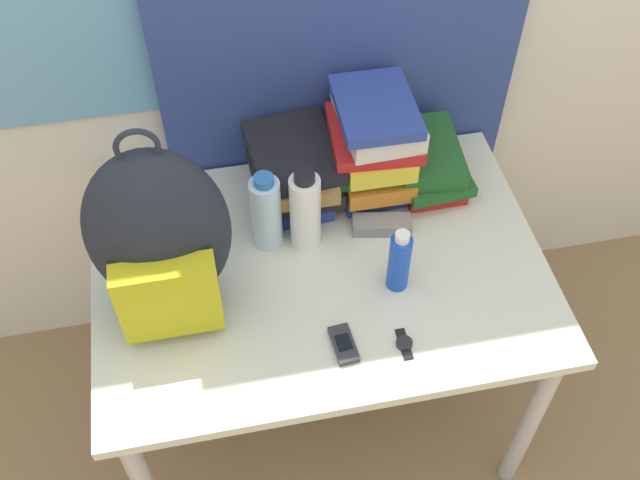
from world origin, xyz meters
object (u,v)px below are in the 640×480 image
Objects in this scene: book_stack_right at (427,162)px; water_bottle at (266,212)px; book_stack_left at (294,171)px; sports_bottle at (305,211)px; book_stack_center at (374,144)px; sunglasses_case at (382,225)px; wristwatch at (404,343)px; sunscreen_bottle at (399,261)px; backpack at (160,239)px; cell_phone at (344,344)px.

water_bottle is (-0.45, -0.14, 0.04)m from book_stack_right.
sports_bottle is at bearing -89.75° from book_stack_left.
sports_bottle is at bearing -156.66° from book_stack_right.
water_bottle reaches higher than book_stack_left.
book_stack_right is 0.40m from sports_bottle.
book_stack_center is 1.89× the size of sunglasses_case.
sports_bottle is at bearing 115.20° from wristwatch.
sports_bottle reaches higher than water_bottle.
sunscreen_bottle is (0.19, -0.18, -0.03)m from sports_bottle.
sports_bottle is at bearing 19.42° from backpack.
book_stack_center is at bearing 69.18° from cell_phone.
backpack is 0.77m from book_stack_right.
water_bottle is at bearing -123.51° from book_stack_left.
sports_bottle is 1.29× the size of sunscreen_bottle.
backpack reaches higher than sunglasses_case.
sports_bottle reaches higher than wristwatch.
backpack is 0.59m from sunglasses_case.
sports_bottle is (0.34, 0.12, -0.11)m from backpack.
wristwatch is (-0.20, -0.50, -0.06)m from book_stack_right.
sunscreen_bottle is (0.19, -0.34, -0.01)m from book_stack_left.
backpack is 1.86× the size of book_stack_left.
sunglasses_case is (0.29, -0.02, -0.09)m from water_bottle.
cell_phone is 0.37m from sunglasses_case.
book_stack_left is 0.49m from cell_phone.
book_stack_left is 2.78× the size of cell_phone.
book_stack_center is at bearing 36.88° from sports_bottle.
book_stack_right is at bearing 68.66° from wristwatch.
sunglasses_case is at bearing 62.17° from cell_phone.
sunglasses_case is (0.20, -0.16, -0.08)m from book_stack_left.
book_stack_right reaches higher than cell_phone.
wristwatch is (-0.05, -0.51, -0.15)m from book_stack_center.
book_stack_right is 0.37m from sunscreen_bottle.
water_bottle is at bearing 168.05° from sports_bottle.
book_stack_left is 0.54m from wristwatch.
book_stack_left is 0.36m from book_stack_right.
sports_bottle is 1.53× the size of sunglasses_case.
wristwatch is at bearing -95.28° from book_stack_center.
sports_bottle is 0.22m from sunglasses_case.
sunscreen_bottle is (-0.17, -0.33, 0.02)m from book_stack_right.
cell_phone is (0.03, -0.33, -0.11)m from sports_bottle.
book_stack_left is at bearing 179.35° from book_stack_right.
water_bottle is (0.25, 0.14, -0.12)m from backpack.
book_stack_center is 1.59× the size of sunscreen_bottle.
water_bottle reaches higher than sunglasses_case.
book_stack_center is at bearing 26.76° from backpack.
book_stack_left is 0.27m from sunglasses_case.
book_stack_left is 0.17m from water_bottle.
sunglasses_case is at bearing -38.71° from book_stack_left.
sunglasses_case is (-0.16, -0.16, -0.05)m from book_stack_right.
book_stack_right is 0.59m from cell_phone.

